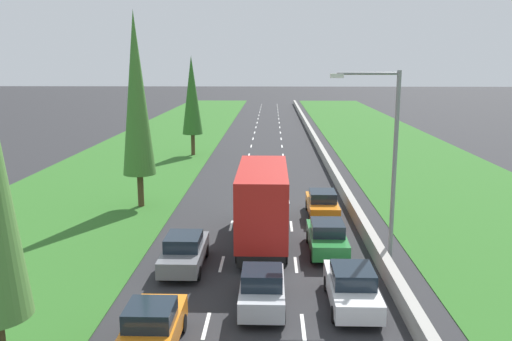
% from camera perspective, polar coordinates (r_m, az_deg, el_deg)
% --- Properties ---
extents(ground_plane, '(300.00, 300.00, 0.00)m').
position_cam_1_polar(ground_plane, '(63.31, 1.17, 3.04)').
color(ground_plane, '#28282B').
rests_on(ground_plane, ground).
extents(grass_verge_left, '(14.00, 140.00, 0.04)m').
position_cam_1_polar(grass_verge_left, '(64.67, -10.12, 3.06)').
color(grass_verge_left, '#2D6623').
rests_on(grass_verge_left, ground).
extents(grass_verge_right, '(14.00, 140.00, 0.04)m').
position_cam_1_polar(grass_verge_right, '(64.78, 13.99, 2.91)').
color(grass_verge_right, '#2D6623').
rests_on(grass_verge_right, ground).
extents(median_barrier, '(0.44, 120.00, 0.85)m').
position_cam_1_polar(median_barrier, '(63.45, 6.34, 3.38)').
color(median_barrier, '#9E9B93').
rests_on(median_barrier, ground).
extents(lane_markings, '(3.64, 116.00, 0.01)m').
position_cam_1_polar(lane_markings, '(63.30, 1.17, 3.04)').
color(lane_markings, white).
rests_on(lane_markings, ground).
extents(white_sedan_right_lane_second, '(1.82, 4.50, 1.64)m').
position_cam_1_polar(white_sedan_right_lane_second, '(21.36, 10.25, -12.19)').
color(white_sedan_right_lane_second, white).
rests_on(white_sedan_right_lane_second, ground).
extents(orange_hatchback_left_lane, '(1.74, 3.90, 1.72)m').
position_cam_1_polar(orange_hatchback_left_lane, '(18.43, -11.05, -16.17)').
color(orange_hatchback_left_lane, orange).
rests_on(orange_hatchback_left_lane, ground).
extents(silver_hatchback_centre_lane, '(1.74, 3.90, 1.72)m').
position_cam_1_polar(silver_hatchback_centre_lane, '(20.82, 0.67, -12.58)').
color(silver_hatchback_centre_lane, silver).
rests_on(silver_hatchback_centre_lane, ground).
extents(red_box_truck_centre_lane, '(2.46, 9.40, 4.18)m').
position_cam_1_polar(red_box_truck_centre_lane, '(27.75, 0.74, -3.42)').
color(red_box_truck_centre_lane, black).
rests_on(red_box_truck_centre_lane, ground).
extents(green_sedan_right_lane, '(1.82, 4.50, 1.64)m').
position_cam_1_polar(green_sedan_right_lane, '(26.87, 7.62, -7.08)').
color(green_sedan_right_lane, '#237A33').
rests_on(green_sedan_right_lane, ground).
extents(grey_sedan_left_lane, '(1.82, 4.50, 1.64)m').
position_cam_1_polar(grey_sedan_left_lane, '(24.92, -7.70, -8.59)').
color(grey_sedan_left_lane, slate).
rests_on(grey_sedan_left_lane, ground).
extents(orange_sedan_right_lane, '(1.82, 4.50, 1.64)m').
position_cam_1_polar(orange_sedan_right_lane, '(32.95, 7.11, -3.57)').
color(orange_sedan_right_lane, orange).
rests_on(orange_sedan_right_lane, ground).
extents(poplar_tree_second, '(2.11, 2.11, 12.58)m').
position_cam_1_polar(poplar_tree_second, '(34.79, -12.71, 7.95)').
color(poplar_tree_second, '#4C3823').
rests_on(poplar_tree_second, ground).
extents(poplar_tree_third, '(2.05, 2.05, 10.05)m').
position_cam_1_polar(poplar_tree_third, '(54.19, -6.90, 7.99)').
color(poplar_tree_third, '#4C3823').
rests_on(poplar_tree_third, ground).
extents(street_light_mast, '(3.20, 0.28, 9.00)m').
position_cam_1_polar(street_light_mast, '(25.34, 13.95, 1.86)').
color(street_light_mast, gray).
rests_on(street_light_mast, ground).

